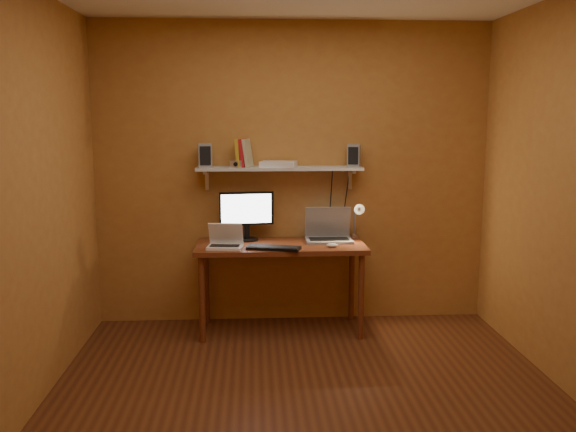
{
  "coord_description": "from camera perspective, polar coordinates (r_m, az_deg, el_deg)",
  "views": [
    {
      "loc": [
        -0.34,
        -3.67,
        1.8
      ],
      "look_at": [
        -0.07,
        1.18,
        1.0
      ],
      "focal_mm": 38.0,
      "sensor_mm": 36.0,
      "label": 1
    }
  ],
  "objects": [
    {
      "name": "wall_shelf",
      "position": [
        5.17,
        -0.8,
        4.44
      ],
      "size": [
        1.4,
        0.25,
        0.21
      ],
      "color": "silver",
      "rests_on": "room"
    },
    {
      "name": "laptop",
      "position": [
        5.21,
        3.8,
        -1.48
      ],
      "size": [
        0.39,
        0.28,
        0.28
      ],
      "rotation": [
        0.0,
        0.0,
        -0.0
      ],
      "color": "gray",
      "rests_on": "desk"
    },
    {
      "name": "room",
      "position": [
        3.72,
        2.04,
        1.61
      ],
      "size": [
        3.44,
        3.24,
        2.64
      ],
      "color": "#5E3018",
      "rests_on": "ground"
    },
    {
      "name": "speaker_right",
      "position": [
        5.23,
        6.19,
        5.66
      ],
      "size": [
        0.13,
        0.13,
        0.19
      ],
      "primitive_type": "cube",
      "rotation": [
        0.0,
        0.0,
        -0.29
      ],
      "color": "gray",
      "rests_on": "wall_shelf"
    },
    {
      "name": "monitor",
      "position": [
        5.18,
        -3.9,
        0.27
      ],
      "size": [
        0.46,
        0.22,
        0.42
      ],
      "rotation": [
        0.0,
        0.0,
        0.11
      ],
      "color": "black",
      "rests_on": "desk"
    },
    {
      "name": "shelf_camera",
      "position": [
        5.1,
        -4.92,
        4.86
      ],
      "size": [
        0.1,
        0.04,
        0.06
      ],
      "color": "silver",
      "rests_on": "wall_shelf"
    },
    {
      "name": "router",
      "position": [
        5.15,
        -0.91,
        4.88
      ],
      "size": [
        0.33,
        0.26,
        0.05
      ],
      "primitive_type": "cube",
      "rotation": [
        0.0,
        0.0,
        -0.24
      ],
      "color": "white",
      "rests_on": "wall_shelf"
    },
    {
      "name": "desk",
      "position": [
        5.08,
        -0.69,
        -3.57
      ],
      "size": [
        1.4,
        0.6,
        0.75
      ],
      "color": "maroon",
      "rests_on": "ground"
    },
    {
      "name": "keyboard",
      "position": [
        4.86,
        -1.35,
        -3.0
      ],
      "size": [
        0.45,
        0.25,
        0.02
      ],
      "primitive_type": "cube",
      "rotation": [
        0.0,
        0.0,
        -0.28
      ],
      "color": "black",
      "rests_on": "desk"
    },
    {
      "name": "speaker_left",
      "position": [
        5.16,
        -7.77,
        5.65
      ],
      "size": [
        0.12,
        0.12,
        0.2
      ],
      "primitive_type": "cube",
      "rotation": [
        0.0,
        0.0,
        0.11
      ],
      "color": "gray",
      "rests_on": "wall_shelf"
    },
    {
      "name": "netbook",
      "position": [
        4.94,
        -5.89,
        -2.33
      ],
      "size": [
        0.3,
        0.23,
        0.2
      ],
      "rotation": [
        0.0,
        0.0,
        -0.12
      ],
      "color": "white",
      "rests_on": "desk"
    },
    {
      "name": "mouse",
      "position": [
        4.94,
        4.16,
        -2.74
      ],
      "size": [
        0.1,
        0.07,
        0.03
      ],
      "primitive_type": "ellipsoid",
      "rotation": [
        0.0,
        0.0,
        -0.09
      ],
      "color": "white",
      "rests_on": "desk"
    },
    {
      "name": "desk_lamp",
      "position": [
        5.22,
        6.5,
        0.0
      ],
      "size": [
        0.09,
        0.23,
        0.38
      ],
      "color": "silver",
      "rests_on": "desk"
    },
    {
      "name": "books",
      "position": [
        5.16,
        -4.17,
        5.91
      ],
      "size": [
        0.16,
        0.17,
        0.24
      ],
      "color": "gold",
      "rests_on": "wall_shelf"
    }
  ]
}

